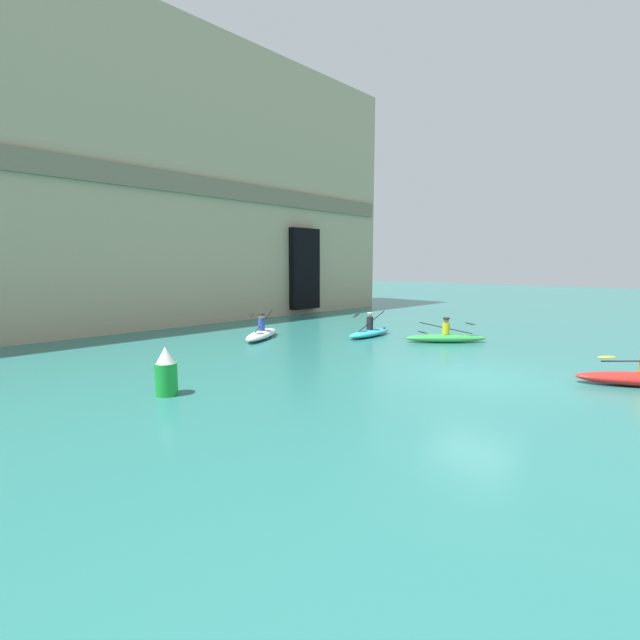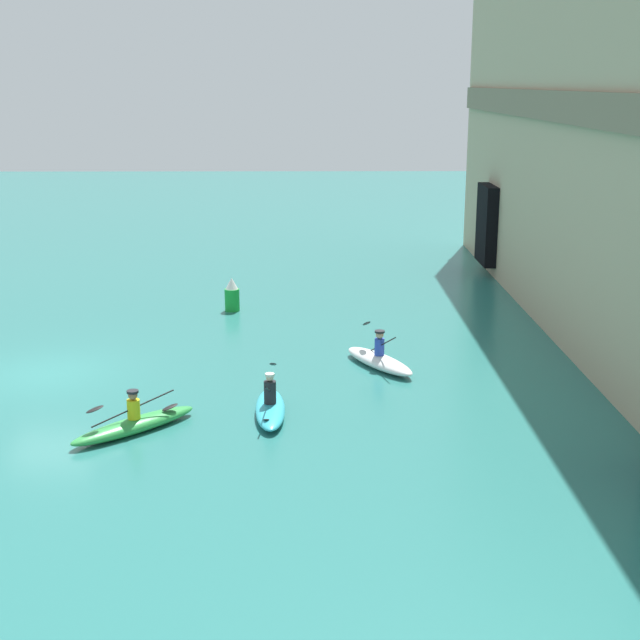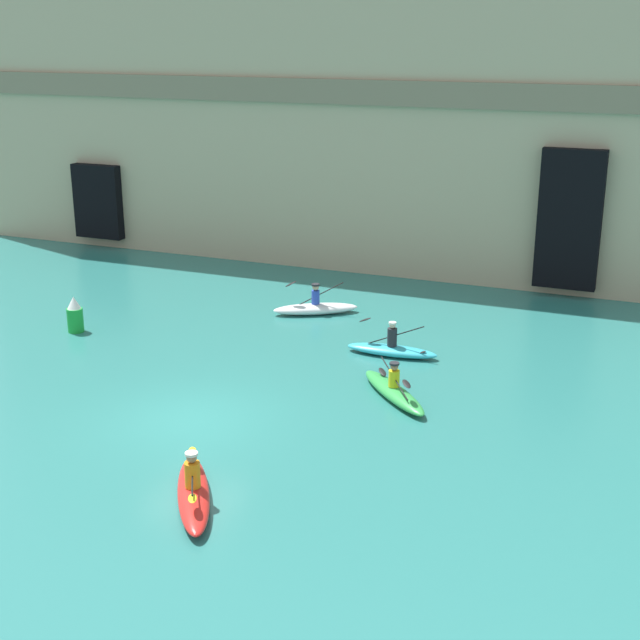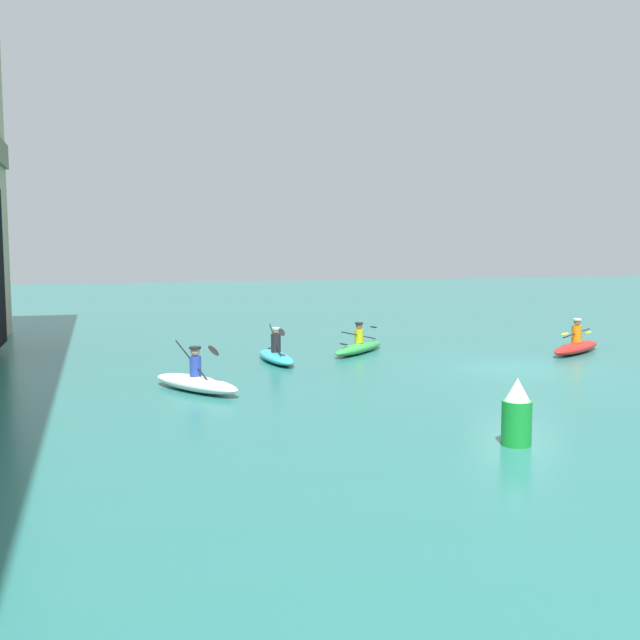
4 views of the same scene
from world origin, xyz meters
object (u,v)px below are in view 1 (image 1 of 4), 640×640
kayak_white (262,334)px  kayak_cyan (370,332)px  kayak_green (446,337)px  marker_buoy (166,373)px

kayak_white → kayak_cyan: bearing=110.6°
kayak_white → kayak_green: bearing=97.2°
kayak_green → marker_buoy: 11.78m
kayak_cyan → marker_buoy: bearing=7.2°
kayak_green → kayak_cyan: bearing=154.6°
kayak_cyan → kayak_white: kayak_white is taller
kayak_green → kayak_cyan: size_ratio=0.99×
kayak_green → kayak_white: size_ratio=0.96×
kayak_green → kayak_white: bearing=174.3°
marker_buoy → kayak_cyan: bearing=10.0°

